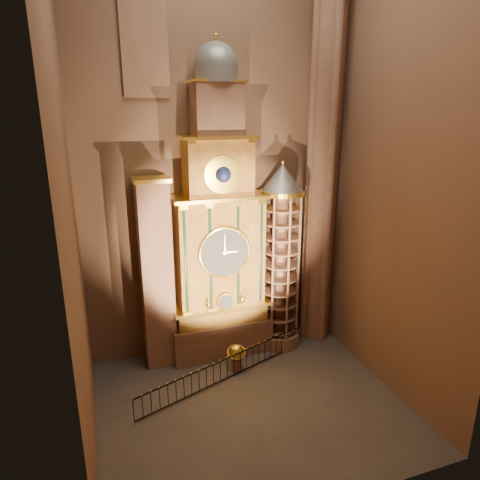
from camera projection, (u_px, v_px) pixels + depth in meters
name	position (u px, v px, depth m)	size (l,w,h in m)	color
floor	(251.00, 403.00, 20.27)	(14.00, 14.00, 0.00)	#383330
wall_back	(212.00, 156.00, 22.51)	(22.00, 22.00, 0.00)	brown
wall_left	(65.00, 180.00, 14.89)	(22.00, 22.00, 0.00)	brown
wall_right	(397.00, 164.00, 19.29)	(22.00, 22.00, 0.00)	brown
astronomical_clock	(219.00, 240.00, 22.83)	(5.60, 2.41, 16.70)	#8C634C
portrait_tower	(157.00, 274.00, 22.21)	(1.80, 1.60, 10.20)	#8C634C
stair_turret	(280.00, 260.00, 24.10)	(2.50, 2.50, 10.80)	#8C634C
gothic_pier	(324.00, 155.00, 23.53)	(2.04, 2.04, 22.00)	#8C634C
stained_glass_window	(144.00, 39.00, 19.84)	(2.20, 0.14, 5.20)	navy
celestial_globe	(236.00, 355.00, 22.77)	(1.16, 1.12, 1.42)	#8C634C
iron_railing	(227.00, 368.00, 21.87)	(9.76, 3.56, 1.22)	black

